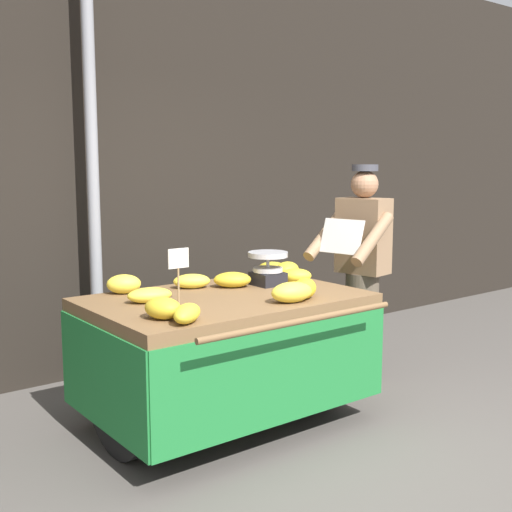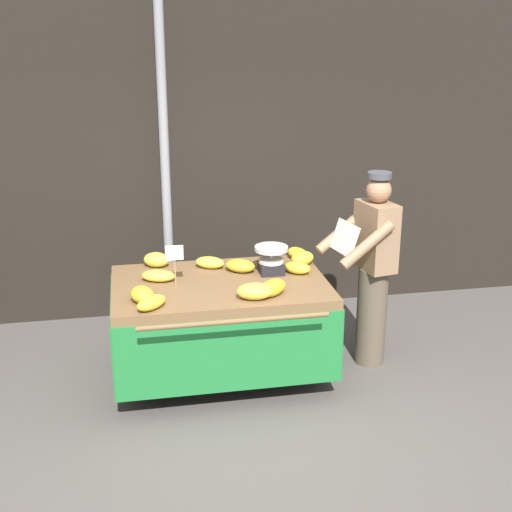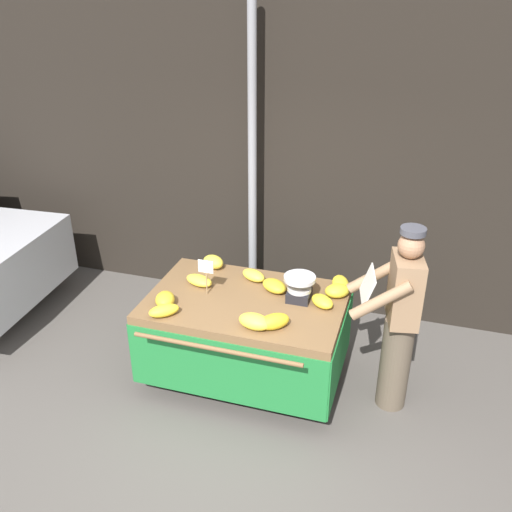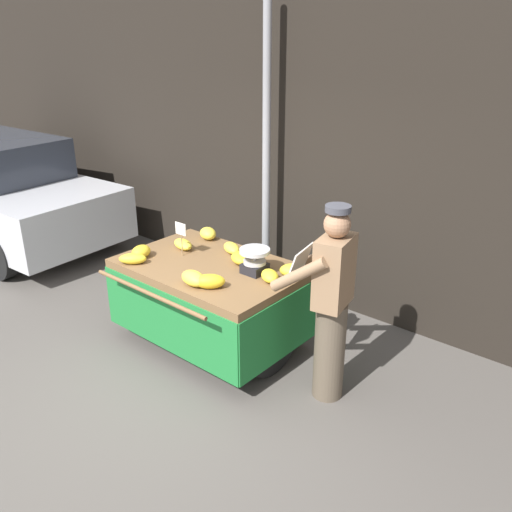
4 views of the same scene
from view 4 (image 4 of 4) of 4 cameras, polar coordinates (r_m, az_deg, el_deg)
ground_plane at (r=4.94m, az=-12.14°, el=-14.30°), size 60.00×60.00×0.00m
back_wall at (r=6.02m, az=6.88°, el=12.28°), size 16.00×0.24×3.72m
street_pole at (r=6.02m, az=1.11°, el=10.84°), size 0.09×0.09×3.39m
banana_cart at (r=5.26m, az=-4.80°, el=-3.11°), size 1.76×1.35×0.87m
weighing_scale at (r=4.92m, az=-0.13°, el=-0.52°), size 0.28×0.28×0.24m
price_sign at (r=5.30m, az=-7.91°, el=2.52°), size 0.14×0.01×0.34m
banana_bunch_0 at (r=5.40m, az=-2.58°, el=0.85°), size 0.29×0.24×0.10m
banana_bunch_1 at (r=5.27m, az=-12.85°, el=-0.28°), size 0.28×0.27×0.10m
banana_bunch_2 at (r=5.40m, az=-12.00°, el=0.46°), size 0.23×0.27×0.12m
banana_bunch_3 at (r=5.77m, az=-5.08°, el=2.38°), size 0.27×0.25×0.13m
banana_bunch_4 at (r=4.79m, az=1.45°, el=-2.10°), size 0.27×0.25×0.10m
banana_bunch_5 at (r=4.67m, az=-4.90°, el=-2.67°), size 0.30×0.28×0.13m
banana_bunch_6 at (r=5.15m, az=-1.65°, el=-0.21°), size 0.31×0.28×0.11m
banana_bunch_7 at (r=5.00m, az=4.90°, el=-1.08°), size 0.21×0.30×0.10m
banana_bunch_8 at (r=4.88m, az=3.82°, el=-1.54°), size 0.28×0.26×0.12m
banana_bunch_9 at (r=4.74m, az=-6.59°, el=-2.35°), size 0.30×0.21×0.13m
banana_bunch_10 at (r=5.54m, az=-7.69°, el=1.23°), size 0.31×0.22×0.09m
vendor_person at (r=4.45m, az=7.83°, el=-5.05°), size 0.64×0.59×1.71m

